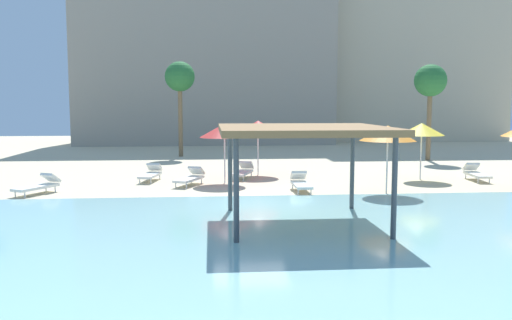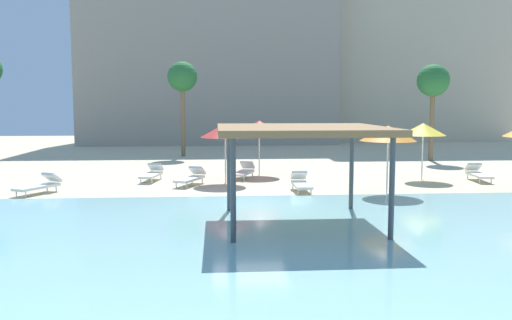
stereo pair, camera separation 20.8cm
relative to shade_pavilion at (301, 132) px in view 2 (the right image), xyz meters
name	(u,v)px [view 2 (the right image)]	position (x,y,z in m)	size (l,w,h in m)	color
ground_plane	(249,205)	(-1.24, 3.03, -2.60)	(80.00, 80.00, 0.00)	beige
lagoon_water	(263,245)	(-1.24, -2.22, -2.58)	(44.00, 13.50, 0.04)	#8CC6CC
shade_pavilion	(301,132)	(0.00, 0.00, 0.00)	(4.60, 4.60, 2.76)	#42474C
beach_umbrella_orange_0	(388,133)	(4.02, 4.68, -0.31)	(2.08, 2.08, 2.58)	silver
beach_umbrella_yellow_1	(423,129)	(6.83, 8.38, -0.35)	(1.97, 1.97, 2.53)	silver
beach_umbrella_red_2	(259,127)	(-0.29, 10.52, -0.31)	(2.14, 2.14, 2.59)	silver
beach_umbrella_red_3	(225,130)	(-1.95, 8.05, -0.35)	(2.13, 2.13, 2.55)	silver
lounge_chair_0	(478,173)	(9.17, 7.88, -2.27)	(0.81, 1.95, 0.74)	white
lounge_chair_1	(152,173)	(-5.17, 8.97, -2.27)	(0.91, 1.97, 0.74)	white
lounge_chair_2	(191,177)	(-3.39, 7.59, -2.27)	(1.32, 1.98, 0.74)	white
lounge_chair_3	(40,185)	(-9.00, 5.90, -2.27)	(1.46, 1.94, 0.74)	white
lounge_chair_4	(301,183)	(0.94, 5.67, -2.27)	(0.61, 1.90, 0.74)	white
lounge_chair_5	(244,171)	(-1.07, 9.44, -2.27)	(1.17, 1.99, 0.74)	white
palm_tree_0	(433,82)	(10.43, 16.11, 2.02)	(1.90, 1.90, 5.70)	brown
palm_tree_2	(182,79)	(-4.44, 19.82, 2.36)	(1.90, 1.90, 6.05)	brown
hotel_block_0	(209,59)	(-2.87, 32.96, 4.69)	(21.25, 9.40, 14.58)	#9E9384
hotel_block_1	(405,29)	(15.88, 36.23, 7.96)	(16.96, 10.24, 21.12)	beige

